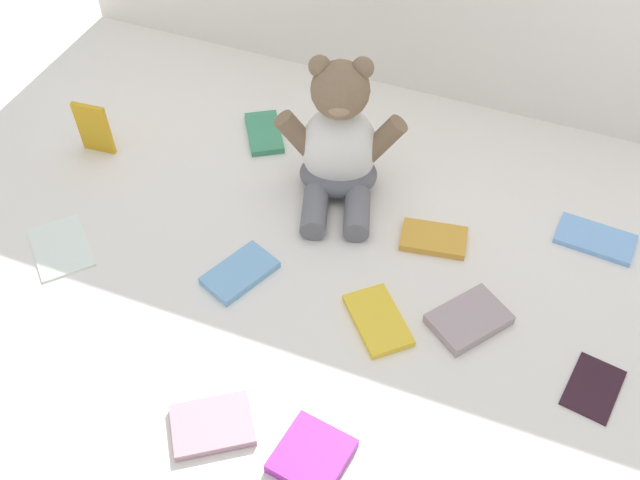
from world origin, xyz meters
TOP-DOWN VIEW (x-y plane):
  - ground_plane at (0.00, 0.00)m, footprint 3.20×3.20m
  - teddy_bear at (-0.08, 0.12)m, footprint 0.24×0.24m
  - book_case_0 at (-0.07, -0.42)m, footprint 0.15×0.14m
  - book_case_1 at (0.24, -0.10)m, footprint 0.14×0.15m
  - book_case_2 at (0.41, 0.17)m, footprint 0.14×0.09m
  - book_case_3 at (0.09, -0.42)m, footprint 0.11×0.12m
  - book_case_4 at (0.13, 0.06)m, footprint 0.13×0.09m
  - book_case_5 at (0.10, -0.15)m, footprint 0.14×0.15m
  - book_case_6 at (-0.27, 0.21)m, footprint 0.12×0.14m
  - book_case_7 at (0.45, -0.15)m, footprint 0.09×0.12m
  - book_case_8 at (-0.56, 0.05)m, footprint 0.07×0.02m
  - book_case_9 at (-0.16, -0.14)m, footprint 0.12×0.14m
  - book_case_10 at (-0.48, -0.21)m, footprint 0.16×0.16m

SIDE VIEW (x-z plane):
  - ground_plane at x=0.00m, z-range 0.00..0.00m
  - book_case_7 at x=0.45m, z-range 0.00..0.01m
  - book_case_10 at x=-0.48m, z-range 0.00..0.01m
  - book_case_2 at x=0.41m, z-range 0.00..0.01m
  - book_case_5 at x=0.10m, z-range 0.00..0.01m
  - book_case_6 at x=-0.27m, z-range 0.00..0.01m
  - book_case_0 at x=-0.07m, z-range 0.00..0.01m
  - book_case_4 at x=0.13m, z-range 0.00..0.01m
  - book_case_9 at x=-0.16m, z-range 0.00..0.01m
  - book_case_1 at x=0.24m, z-range 0.00..0.02m
  - book_case_3 at x=0.09m, z-range 0.00..0.02m
  - book_case_8 at x=-0.56m, z-range 0.00..0.12m
  - teddy_bear at x=-0.08m, z-range -0.04..0.25m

